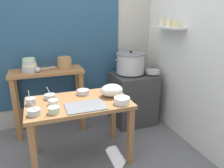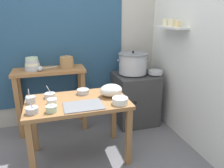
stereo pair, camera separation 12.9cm
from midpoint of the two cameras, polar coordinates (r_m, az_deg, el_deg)
ground_plane at (r=2.68m, az=-8.53°, el=-19.15°), size 9.00×9.00×0.00m
wall_back at (r=3.25m, az=-12.14°, el=12.27°), size 4.40×0.12×2.60m
wall_right at (r=2.92m, az=17.77°, el=11.13°), size 0.30×3.20×2.60m
prep_table at (r=2.40m, az=-10.35°, el=-6.98°), size 1.10×0.66×0.72m
back_shelf_table at (r=3.08m, az=-17.84°, el=-0.41°), size 0.96×0.40×0.90m
stove_block at (r=3.32m, az=4.34°, el=-3.65°), size 0.60×0.61×0.78m
steamer_pot at (r=3.16m, az=3.76°, el=5.61°), size 0.48×0.43×0.33m
clay_pot at (r=3.02m, az=-13.75°, el=5.47°), size 0.19×0.19×0.18m
bowl_stack_enamel at (r=3.01m, az=-22.30°, el=4.57°), size 0.21×0.21×0.18m
ladle at (r=2.94m, az=-20.22°, el=3.63°), size 0.26×0.11×0.07m
serving_tray at (r=2.21m, az=-8.78°, el=-5.93°), size 0.40×0.28×0.01m
plastic_bag at (r=2.43m, az=-1.60°, el=-1.69°), size 0.26×0.22×0.14m
wide_pan at (r=3.20m, az=9.66°, el=3.27°), size 0.21×0.21×0.05m
prep_bowl_0 at (r=2.53m, az=-9.16°, el=-2.09°), size 0.14×0.14×0.06m
prep_bowl_1 at (r=2.13m, az=-16.98°, el=-6.62°), size 0.11×0.11×0.15m
prep_bowl_2 at (r=2.49m, az=-17.67°, el=-3.15°), size 0.12×0.12×0.15m
prep_bowl_3 at (r=2.15m, az=-21.74°, el=-6.92°), size 0.12×0.12×0.16m
prep_bowl_4 at (r=2.32m, az=-16.98°, el=-4.66°), size 0.10×0.10×0.05m
prep_bowl_5 at (r=2.40m, az=-22.25°, el=-4.26°), size 0.10×0.10×0.15m
prep_bowl_6 at (r=2.24m, az=0.99°, el=-4.38°), size 0.16×0.16×0.14m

